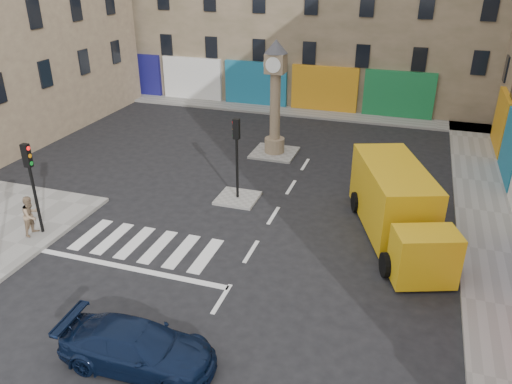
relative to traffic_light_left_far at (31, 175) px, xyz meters
The scene contains 11 objects.
ground 9.08m from the traffic_light_left_far, 17.39° to the right, with size 120.00×120.00×0.00m, color black.
sidewalk_right 18.71m from the traffic_light_left_far, 23.52° to the left, with size 2.60×30.00×0.15m, color gray.
sidewalk_far 20.23m from the traffic_light_left_far, 77.63° to the left, with size 32.00×2.40×0.15m, color gray.
island_near 8.68m from the traffic_light_left_far, 40.60° to the left, with size 1.80×1.80×0.12m, color gray.
island_far 13.27m from the traffic_light_left_far, 61.07° to the left, with size 2.40×2.40×0.12m, color gray.
traffic_light_left_far is the anchor object (origin of this frame).
traffic_light_island 8.30m from the traffic_light_left_far, 40.60° to the left, with size 0.28×0.22×3.70m.
clock_pillar 13.05m from the traffic_light_left_far, 61.06° to the left, with size 1.20×1.20×6.10m.
navy_sedan 9.00m from the traffic_light_left_far, 34.46° to the right, with size 1.75×4.32×1.25m, color black.
yellow_van 14.07m from the traffic_light_left_far, 18.24° to the left, with size 4.50×7.53×2.63m.
pedestrian_tan 1.69m from the traffic_light_left_far, 131.07° to the right, with size 0.79×0.61×1.62m, color #93775A.
Camera 1 is at (5.15, -11.12, 10.20)m, focal length 35.00 mm.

